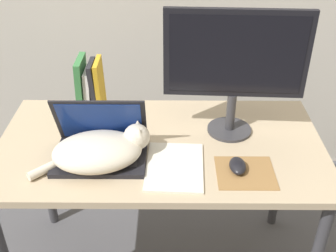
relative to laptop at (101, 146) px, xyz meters
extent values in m
cube|color=tan|center=(0.22, 0.08, -0.06)|extent=(1.27, 0.67, 0.03)
cylinder|color=#38383D|center=(-0.37, 0.37, -0.42)|extent=(0.04, 0.04, 0.69)
cylinder|color=#38383D|center=(0.80, 0.37, -0.42)|extent=(0.04, 0.04, 0.69)
cube|color=black|center=(0.00, -0.02, -0.04)|extent=(0.34, 0.23, 0.02)
cube|color=#28282D|center=(0.00, -0.03, -0.03)|extent=(0.28, 0.12, 0.00)
cube|color=black|center=(0.00, 0.05, 0.08)|extent=(0.34, 0.10, 0.21)
cube|color=navy|center=(0.00, 0.04, 0.08)|extent=(0.30, 0.08, 0.19)
ellipsoid|color=beige|center=(0.00, -0.05, 0.01)|extent=(0.35, 0.28, 0.11)
sphere|color=beige|center=(0.13, 0.01, 0.03)|extent=(0.10, 0.10, 0.10)
cone|color=beige|center=(0.14, 0.04, 0.07)|extent=(0.04, 0.04, 0.03)
cone|color=beige|center=(0.15, -0.02, 0.07)|extent=(0.04, 0.04, 0.03)
cylinder|color=beige|center=(-0.18, -0.10, -0.03)|extent=(0.12, 0.12, 0.03)
cylinder|color=#333338|center=(0.50, 0.17, -0.04)|extent=(0.18, 0.18, 0.01)
cylinder|color=#333338|center=(0.50, 0.17, 0.04)|extent=(0.04, 0.04, 0.15)
cube|color=black|center=(0.50, 0.17, 0.29)|extent=(0.53, 0.05, 0.34)
cube|color=black|center=(0.50, 0.16, 0.29)|extent=(0.49, 0.03, 0.30)
cube|color=olive|center=(0.52, -0.10, -0.04)|extent=(0.21, 0.19, 0.00)
ellipsoid|color=black|center=(0.49, -0.08, -0.02)|extent=(0.06, 0.10, 0.03)
cube|color=#387A42|center=(-0.12, 0.33, 0.08)|extent=(0.03, 0.15, 0.24)
cube|color=white|center=(-0.09, 0.33, 0.05)|extent=(0.03, 0.12, 0.19)
cube|color=#232328|center=(-0.07, 0.33, 0.07)|extent=(0.03, 0.13, 0.23)
cube|color=gold|center=(-0.04, 0.33, 0.07)|extent=(0.02, 0.14, 0.23)
cube|color=silver|center=(0.27, -0.07, -0.04)|extent=(0.22, 0.29, 0.01)
camera|label=1|loc=(0.26, -1.26, 0.90)|focal=45.00mm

